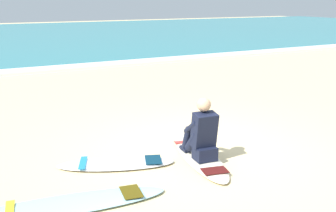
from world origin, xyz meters
name	(u,v)px	position (x,y,z in m)	size (l,w,h in m)	color
ground_plane	(197,149)	(0.00, 0.00, 0.00)	(80.00, 80.00, 0.00)	beige
sea	(13,37)	(0.00, 22.46, 0.05)	(80.00, 28.00, 0.10)	teal
breaking_foam	(65,68)	(0.00, 8.76, 0.06)	(80.00, 0.90, 0.11)	white
surfboard_main	(199,156)	(-0.17, -0.34, 0.04)	(0.97, 2.12, 0.08)	#EFE5C6
surfer_seated	(202,134)	(-0.22, -0.46, 0.44)	(0.41, 0.73, 0.95)	black
surfboard_spare_near	(69,204)	(-2.37, -0.89, 0.04)	(2.44, 0.91, 0.08)	#9ED1E5
surfboard_spare_far	(116,163)	(-1.43, -0.01, 0.04)	(1.81, 1.12, 0.08)	silver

